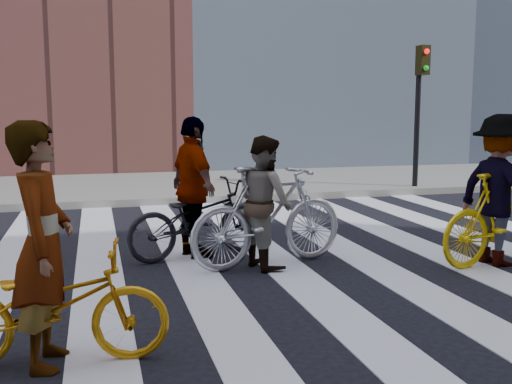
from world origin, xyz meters
name	(u,v)px	position (x,y,z in m)	size (l,w,h in m)	color
ground	(323,262)	(0.00, 0.00, 0.00)	(100.00, 100.00, 0.00)	black
sidewalk_far	(211,184)	(0.00, 7.50, 0.07)	(100.00, 5.00, 0.15)	gray
zebra_crosswalk	(323,261)	(0.00, 0.00, 0.01)	(8.25, 10.00, 0.01)	silver
traffic_signal	(420,93)	(4.40, 5.32, 2.28)	(0.22, 0.42, 3.33)	black
bike_yellow_left	(53,306)	(-3.10, -2.32, 0.46)	(0.61, 1.74, 0.91)	orange
bike_silver_mid	(269,216)	(-0.71, 0.00, 0.63)	(0.59, 2.09, 1.25)	silver
bike_yellow_right	(502,218)	(2.11, -0.66, 0.58)	(0.54, 1.92, 1.16)	yellow
bike_dark_rear	(198,219)	(-1.48, 0.67, 0.51)	(0.68, 1.94, 1.02)	black
rider_left	(43,245)	(-3.15, -2.32, 0.93)	(0.67, 0.44, 1.85)	slate
rider_mid	(265,202)	(-0.76, 0.00, 0.81)	(0.78, 0.61, 1.61)	slate
rider_right	(500,190)	(2.06, -0.66, 0.93)	(1.21, 0.69, 1.87)	slate
rider_rear	(193,188)	(-1.53, 0.67, 0.92)	(1.08, 0.45, 1.84)	slate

